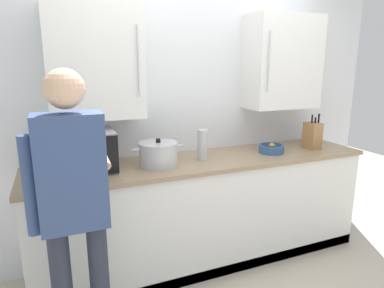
% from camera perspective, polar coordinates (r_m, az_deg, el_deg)
% --- Properties ---
extents(back_wall_tiled, '(3.84, 0.44, 2.67)m').
position_cam_1_polar(back_wall_tiled, '(2.94, 0.03, 8.55)').
color(back_wall_tiled, silver).
rests_on(back_wall_tiled, ground_plane).
extents(counter_unit, '(2.84, 0.64, 0.92)m').
position_cam_1_polar(counter_unit, '(2.92, 2.40, -11.29)').
color(counter_unit, white).
rests_on(counter_unit, ground_plane).
extents(microwave_oven, '(0.52, 0.69, 0.30)m').
position_cam_1_polar(microwave_oven, '(2.51, -19.19, -1.40)').
color(microwave_oven, '#B7BABF').
rests_on(microwave_oven, counter_unit).
extents(knife_block, '(0.11, 0.15, 0.33)m').
position_cam_1_polar(knife_block, '(3.27, 19.95, 1.41)').
color(knife_block, '#A37547').
rests_on(knife_block, counter_unit).
extents(thermos_flask, '(0.09, 0.09, 0.25)m').
position_cam_1_polar(thermos_flask, '(2.70, 1.80, -0.12)').
color(thermos_flask, '#B7BABF').
rests_on(thermos_flask, counter_unit).
extents(stock_pot, '(0.39, 0.30, 0.21)m').
position_cam_1_polar(stock_pot, '(2.55, -5.78, -1.74)').
color(stock_pot, '#B7BABF').
rests_on(stock_pot, counter_unit).
extents(fruit_bowl, '(0.22, 0.22, 0.09)m').
position_cam_1_polar(fruit_bowl, '(3.02, 13.44, -0.70)').
color(fruit_bowl, '#335684').
rests_on(fruit_bowl, counter_unit).
extents(person_figure, '(0.44, 0.50, 1.66)m').
position_cam_1_polar(person_figure, '(1.88, -19.70, -8.77)').
color(person_figure, '#282D3D').
rests_on(person_figure, ground_plane).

